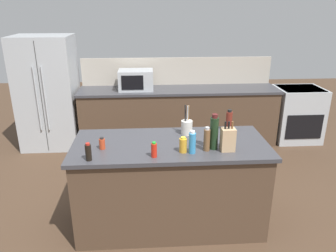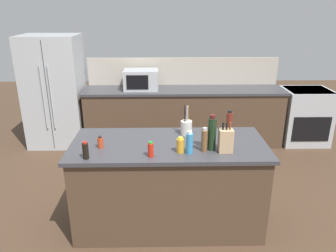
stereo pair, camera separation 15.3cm
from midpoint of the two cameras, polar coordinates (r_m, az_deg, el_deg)
The scene contains 17 objects.
ground_plane at distance 3.74m, azimuth 1.33°, elevation -16.31°, with size 14.00×14.00×0.00m, color #473323.
back_counter_run at distance 5.50m, azimuth 3.53°, elevation 1.70°, with size 3.25×0.66×0.94m.
wall_backsplash at distance 5.63m, azimuth 3.43°, elevation 9.49°, with size 3.21×0.03×0.46m, color #B2A899.
kitchen_island at distance 3.48m, azimuth 1.39°, elevation -10.07°, with size 1.95×0.86×0.94m.
refrigerator at distance 5.66m, azimuth -18.35°, elevation 5.73°, with size 0.89×0.75×1.80m.
range_oven at distance 6.02m, azimuth 23.33°, elevation 1.65°, with size 0.76×0.65×0.92m.
microwave at distance 5.32m, azimuth -3.86°, elevation 8.06°, with size 0.55×0.39×0.32m.
knife_block at distance 3.10m, azimuth 11.42°, elevation -2.48°, with size 0.13×0.10×0.29m.
utensil_crock at distance 3.46m, azimuth 4.47°, elevation -0.20°, with size 0.12×0.12×0.32m.
soy_sauce_bottle at distance 2.99m, azimuth -12.76°, elevation -4.22°, with size 0.05×0.05×0.17m.
vinegar_bottle at distance 3.59m, azimuth 11.85°, elevation 0.72°, with size 0.07×0.07×0.24m.
pepper_grinder at distance 3.07m, azimuth 7.77°, elevation -2.48°, with size 0.06×0.06×0.23m.
honey_jar at distance 3.04m, azimuth 3.60°, elevation -3.38°, with size 0.07×0.07×0.15m.
wine_bottle at distance 3.10m, azimuth 9.05°, elevation -1.30°, with size 0.08×0.08×0.35m.
spice_jar_paprika at distance 3.20m, azimuth -10.35°, elevation -2.83°, with size 0.06×0.06×0.12m.
dish_soap_bottle at distance 3.02m, azimuth 5.21°, elevation -2.98°, with size 0.07×0.07×0.22m.
hot_sauce_bottle at distance 2.96m, azimuth -1.55°, elevation -4.16°, with size 0.05×0.05×0.15m.
Camera 2 is at (-0.07, -3.00, 2.24)m, focal length 35.00 mm.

